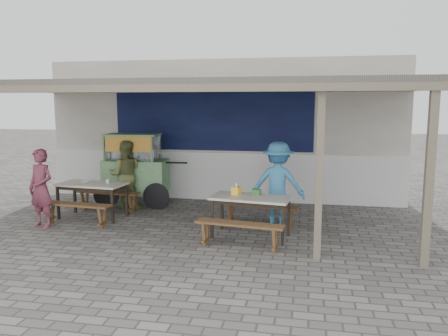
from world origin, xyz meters
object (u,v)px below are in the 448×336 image
bench_left_street (76,209)px  patron_right_table (278,183)px  table_right (251,201)px  condiment_bowl (85,182)px  table_left (92,187)px  bench_right_wall (260,210)px  bench_left_wall (108,196)px  patron_street_side (41,188)px  vendor_cart (135,166)px  condiment_jar (108,181)px  donation_box (256,192)px  bench_right_street (240,229)px  patron_wall_side (126,175)px  tissue_box (236,191)px

bench_left_street → patron_right_table: bearing=17.3°
table_right → condiment_bowl: size_ratio=8.84×
table_left → bench_right_wall: bearing=4.3°
bench_left_wall → patron_street_side: (-0.71, -1.42, 0.43)m
table_left → patron_right_table: bearing=8.6°
table_left → table_right: (3.47, -0.71, -0.00)m
vendor_cart → patron_street_side: 2.41m
bench_right_wall → patron_street_side: patron_street_side is taller
bench_right_wall → condiment_jar: size_ratio=17.96×
bench_left_street → donation_box: 3.63m
bench_left_street → patron_right_table: (3.94, 0.89, 0.49)m
bench_right_wall → donation_box: size_ratio=9.70×
table_left → condiment_bowl: bearing=177.3°
bench_left_wall → donation_box: bearing=-13.4°
bench_left_wall → condiment_bowl: size_ratio=8.96×
donation_box → condiment_bowl: 3.76m
bench_right_street → patron_wall_side: (-3.01, 2.32, 0.45)m
bench_left_street → vendor_cart: (0.47, 1.96, 0.59)m
bench_left_street → condiment_jar: bearing=66.8°
table_right → patron_street_side: bearing=-170.8°
tissue_box → patron_right_table: bearing=49.7°
table_left → patron_wall_side: bearing=73.0°
patron_wall_side → tissue_box: 3.18m
condiment_bowl → patron_right_table: bearing=3.5°
tissue_box → bench_right_wall: bearing=54.7°
table_left → bench_right_street: table_left is taller
bench_right_wall → condiment_bowl: 3.76m
bench_left_wall → donation_box: (3.50, -1.14, 0.46)m
bench_left_wall → tissue_box: 3.38m
bench_left_street → patron_wall_side: bearing=79.5°
patron_wall_side → donation_box: size_ratio=10.02×
bench_right_street → patron_right_table: patron_right_table is taller
donation_box → condiment_bowl: donation_box is taller
bench_right_wall → table_right: bearing=-90.0°
donation_box → bench_left_street: bearing=-178.5°
bench_right_street → condiment_bowl: bearing=166.0°
bench_left_wall → patron_street_side: patron_street_side is taller
patron_street_side → patron_wall_side: size_ratio=0.97×
condiment_jar → bench_right_street: bearing=-25.9°
patron_street_side → condiment_jar: patron_street_side is taller
bench_left_wall → condiment_bowl: (-0.22, -0.59, 0.43)m
bench_right_wall → condiment_jar: condiment_jar is taller
table_right → bench_left_wall: bearing=166.7°
table_left → tissue_box: size_ratio=9.89×
vendor_cart → condiment_jar: (-0.10, -1.26, -0.14)m
donation_box → table_left: bearing=171.6°
patron_street_side → bench_left_wall: bearing=77.3°
donation_box → patron_wall_side: bearing=155.6°
patron_street_side → tissue_box: 3.84m
patron_street_side → patron_right_table: patron_right_table is taller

